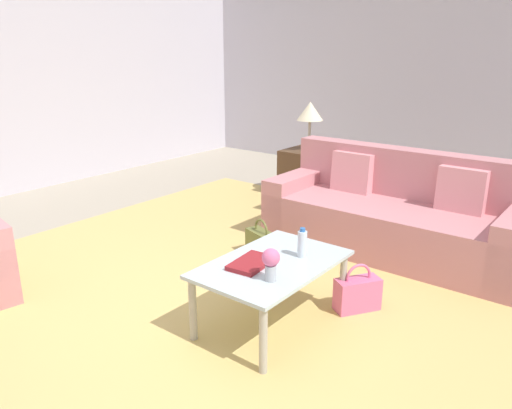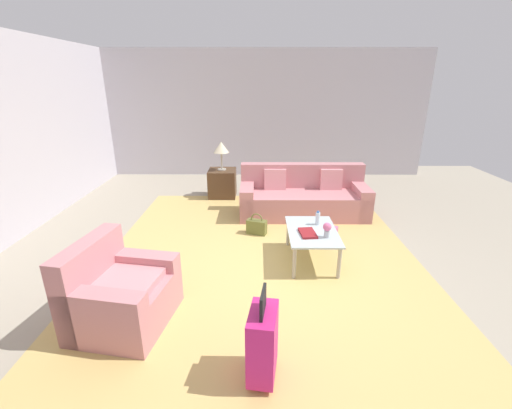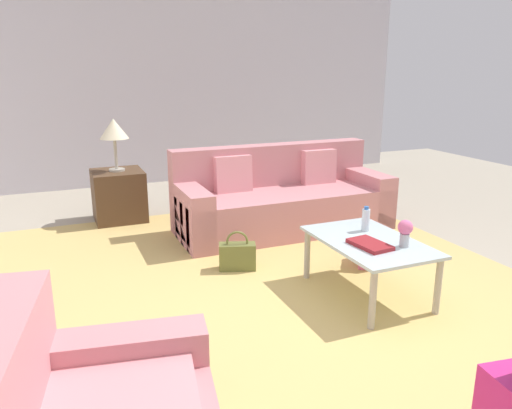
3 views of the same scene
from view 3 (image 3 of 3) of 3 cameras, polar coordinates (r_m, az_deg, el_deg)
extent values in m
plane|color=#A89E89|center=(3.55, 9.39, -14.04)|extent=(12.00, 12.00, 0.00)
cube|color=silver|center=(7.84, -10.55, 13.86)|extent=(0.12, 8.00, 3.10)
cube|color=tan|center=(3.93, 2.17, -10.71)|extent=(5.20, 4.40, 0.01)
cube|color=#C67F84|center=(5.44, 3.21, -0.69)|extent=(0.90, 2.31, 0.45)
cube|color=#C67F84|center=(5.68, 1.74, 2.38)|extent=(0.22, 2.31, 0.90)
cube|color=#C67F84|center=(5.93, 12.25, 1.02)|extent=(0.90, 0.24, 0.58)
cube|color=#C67F84|center=(5.07, -7.37, -1.22)|extent=(0.90, 0.24, 0.58)
cube|color=pink|center=(5.73, 7.17, 4.23)|extent=(0.14, 0.40, 0.40)
cube|color=pink|center=(5.30, -2.65, 3.41)|extent=(0.15, 0.40, 0.41)
cube|color=#C67F84|center=(2.52, -15.94, -20.00)|extent=(0.34, 0.88, 0.60)
cube|color=silver|center=(3.93, 12.81, -4.14)|extent=(1.03, 0.66, 0.02)
cylinder|color=#ADA899|center=(3.52, 13.19, -10.59)|extent=(0.05, 0.05, 0.43)
cylinder|color=#ADA899|center=(4.23, 5.87, -5.67)|extent=(0.05, 0.05, 0.43)
cylinder|color=#ADA899|center=(3.85, 20.08, -8.79)|extent=(0.05, 0.05, 0.43)
cylinder|color=#ADA899|center=(4.51, 12.17, -4.57)|extent=(0.05, 0.05, 0.43)
cylinder|color=silver|center=(4.11, 12.43, -1.76)|extent=(0.06, 0.06, 0.18)
cylinder|color=#2D6BBC|center=(4.08, 12.51, -0.39)|extent=(0.04, 0.04, 0.02)
cube|color=maroon|center=(3.78, 12.89, -4.48)|extent=(0.34, 0.23, 0.03)
cylinder|color=#B2B7BC|center=(3.83, 16.59, -3.93)|extent=(0.07, 0.07, 0.10)
sphere|color=#DB6693|center=(3.80, 16.71, -2.51)|extent=(0.11, 0.11, 0.11)
cube|color=#513823|center=(6.01, -15.41, 1.00)|extent=(0.57, 0.57, 0.58)
cylinder|color=#ADA899|center=(5.94, -15.62, 3.84)|extent=(0.18, 0.18, 0.02)
cylinder|color=#ADA899|center=(5.91, -15.75, 5.60)|extent=(0.04, 0.04, 0.35)
cone|color=beige|center=(5.87, -15.95, 8.34)|extent=(0.32, 0.32, 0.22)
cube|color=olive|center=(4.42, -2.14, -5.98)|extent=(0.24, 0.35, 0.24)
torus|color=olive|center=(4.37, -2.16, -4.27)|extent=(0.08, 0.19, 0.20)
cube|color=pink|center=(4.65, 12.49, -5.27)|extent=(0.34, 0.29, 0.24)
torus|color=pink|center=(4.60, 12.59, -3.64)|extent=(0.17, 0.12, 0.20)
camera|label=1|loc=(4.01, 60.27, 8.67)|focal=35.00mm
camera|label=2|loc=(2.02, 112.07, 13.16)|focal=24.00mm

